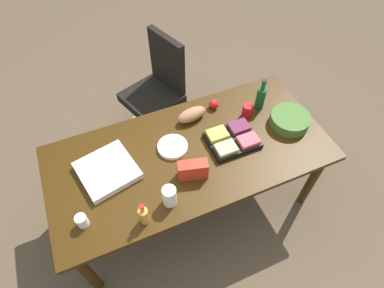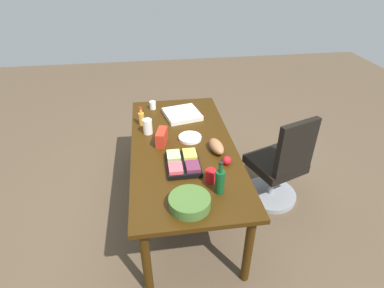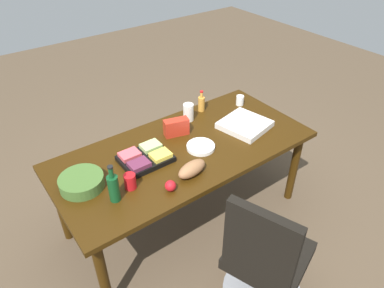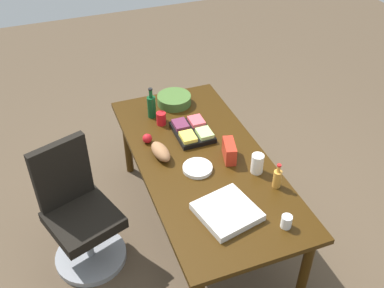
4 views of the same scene
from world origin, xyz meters
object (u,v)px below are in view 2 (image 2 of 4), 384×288
object	(u,v)px
apple_red	(227,161)
pizza_box	(182,114)
office_chair	(278,170)
paper_cup	(153,105)
dressing_bottle	(141,118)
conference_table	(183,152)
mayo_jar	(148,126)
bread_loaf	(216,146)
chip_bag_red	(162,137)
red_solo_cup	(211,176)
salad_bowl	(190,202)
fruit_platter	(183,163)
paper_plate_stack	(190,138)
wine_bottle	(220,181)

from	to	relation	value
apple_red	pizza_box	world-z (taller)	apple_red
office_chair	pizza_box	bearing A→B (deg)	-125.16
paper_cup	dressing_bottle	xyz separation A→B (m)	(0.35, -0.13, 0.03)
paper_cup	apple_red	bearing A→B (deg)	26.61
conference_table	mayo_jar	bearing A→B (deg)	-130.68
dressing_bottle	pizza_box	xyz separation A→B (m)	(-0.13, 0.44, -0.05)
paper_cup	pizza_box	world-z (taller)	paper_cup
paper_cup	bread_loaf	distance (m)	1.09
dressing_bottle	chip_bag_red	xyz separation A→B (m)	(0.40, 0.19, -0.01)
chip_bag_red	bread_loaf	world-z (taller)	chip_bag_red
red_solo_cup	chip_bag_red	distance (m)	0.70
salad_bowl	fruit_platter	bearing A→B (deg)	178.73
apple_red	red_solo_cup	bearing A→B (deg)	-41.72
salad_bowl	dressing_bottle	bearing A→B (deg)	-165.53
red_solo_cup	paper_plate_stack	bearing A→B (deg)	-173.65
dressing_bottle	paper_plate_stack	bearing A→B (deg)	51.91
office_chair	wine_bottle	size ratio (longest dim) A/B	3.71
conference_table	apple_red	bearing A→B (deg)	43.79
conference_table	wine_bottle	xyz separation A→B (m)	(0.68, 0.20, 0.18)
wine_bottle	paper_plate_stack	size ratio (longest dim) A/B	1.26
wine_bottle	paper_plate_stack	distance (m)	0.80
conference_table	pizza_box	world-z (taller)	pizza_box
paper_plate_stack	red_solo_cup	bearing A→B (deg)	6.35
fruit_platter	pizza_box	xyz separation A→B (m)	(-0.91, 0.10, -0.01)
fruit_platter	salad_bowl	world-z (taller)	salad_bowl
office_chair	paper_plate_stack	size ratio (longest dim) A/B	4.68
office_chair	apple_red	bearing A→B (deg)	-65.28
conference_table	paper_cup	world-z (taller)	paper_cup
chip_bag_red	salad_bowl	bearing A→B (deg)	9.30
office_chair	dressing_bottle	distance (m)	1.50
wine_bottle	bread_loaf	xyz separation A→B (m)	(-0.55, 0.09, -0.06)
salad_bowl	wine_bottle	xyz separation A→B (m)	(-0.12, 0.24, 0.07)
office_chair	bread_loaf	world-z (taller)	office_chair
wine_bottle	conference_table	bearing A→B (deg)	-164.09
apple_red	paper_plate_stack	world-z (taller)	apple_red
paper_cup	pizza_box	size ratio (longest dim) A/B	0.25
office_chair	bread_loaf	bearing A→B (deg)	-83.10
paper_cup	bread_loaf	world-z (taller)	bread_loaf
office_chair	apple_red	distance (m)	0.80
conference_table	dressing_bottle	world-z (taller)	dressing_bottle
red_solo_cup	dressing_bottle	distance (m)	1.14
mayo_jar	red_solo_cup	bearing A→B (deg)	29.73
conference_table	pizza_box	distance (m)	0.60
fruit_platter	mayo_jar	world-z (taller)	mayo_jar
fruit_platter	salad_bowl	distance (m)	0.49
conference_table	fruit_platter	world-z (taller)	fruit_platter
conference_table	pizza_box	size ratio (longest dim) A/B	5.65
fruit_platter	red_solo_cup	size ratio (longest dim) A/B	3.27
mayo_jar	wine_bottle	world-z (taller)	wine_bottle
chip_bag_red	paper_plate_stack	distance (m)	0.28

